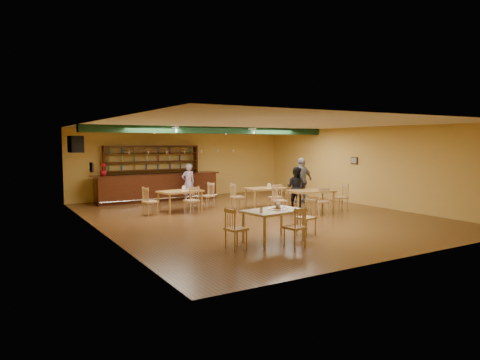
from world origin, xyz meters
TOP-DOWN VIEW (x-y plane):
  - floor at (0.00, 0.00)m, footprint 12.00×12.00m
  - ceiling_beam at (0.00, 2.80)m, footprint 10.00×0.30m
  - track_rail_left at (-1.80, 3.40)m, footprint 0.05×2.50m
  - track_rail_right at (1.40, 3.40)m, footprint 0.05×2.50m
  - ac_unit at (-4.80, 4.20)m, footprint 0.34×0.70m
  - picture_left at (-4.97, 1.00)m, footprint 0.04×0.34m
  - picture_right at (4.97, 0.50)m, footprint 0.04×0.34m
  - bar_counter at (-1.47, 5.15)m, footprint 5.29×0.85m
  - back_bar_hutch at (-1.47, 5.78)m, footprint 4.09×0.40m
  - poinsettia at (-3.67, 5.15)m, footprint 0.36×0.36m
  - dining_table_a at (-1.77, 2.09)m, footprint 1.61×1.14m
  - dining_table_b at (1.36, 1.40)m, footprint 1.52×0.98m
  - dining_table_d at (2.10, -0.32)m, footprint 1.67×1.18m
  - near_table at (-1.61, -3.34)m, footprint 1.57×1.13m
  - pizza_tray at (-1.50, -3.34)m, footprint 0.45×0.45m
  - parmesan_shaker at (-2.07, -3.50)m, footprint 0.08×0.08m
  - napkin_stack at (-1.24, -3.13)m, footprint 0.24×0.21m
  - pizza_server at (-1.35, -3.29)m, footprint 0.33×0.22m
  - side_plate at (-1.04, -3.55)m, footprint 0.25×0.25m
  - patron_bar at (-0.47, 4.33)m, footprint 0.57×0.38m
  - patron_right_a at (2.16, 0.60)m, footprint 0.84×0.92m
  - patron_right_b at (3.30, 1.68)m, footprint 1.10×0.55m

SIDE VIEW (x-z plane):
  - floor at x=0.00m, z-range 0.00..0.00m
  - dining_table_b at x=1.36m, z-range 0.00..0.73m
  - dining_table_a at x=-1.77m, z-range 0.00..0.74m
  - dining_table_d at x=2.10m, z-range 0.00..0.76m
  - near_table at x=-1.61m, z-range 0.00..0.78m
  - bar_counter at x=-1.47m, z-range 0.00..1.13m
  - patron_right_a at x=2.16m, z-range 0.00..1.53m
  - patron_bar at x=-0.47m, z-range 0.00..1.54m
  - side_plate at x=-1.04m, z-range 0.78..0.79m
  - pizza_tray at x=-1.50m, z-range 0.78..0.79m
  - napkin_stack at x=-1.24m, z-range 0.78..0.81m
  - pizza_server at x=-1.35m, z-range 0.79..0.80m
  - parmesan_shaker at x=-2.07m, z-range 0.78..0.89m
  - patron_right_b at x=3.30m, z-range 0.00..1.80m
  - back_bar_hutch at x=-1.47m, z-range 0.00..2.28m
  - poinsettia at x=-3.67m, z-range 1.13..1.63m
  - picture_left at x=-4.97m, z-range 1.56..1.84m
  - picture_right at x=4.97m, z-range 1.56..1.84m
  - ac_unit at x=-4.80m, z-range 2.11..2.59m
  - ceiling_beam at x=0.00m, z-range 2.75..3.00m
  - track_rail_left at x=-1.80m, z-range 2.92..2.96m
  - track_rail_right at x=1.40m, z-range 2.92..2.96m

